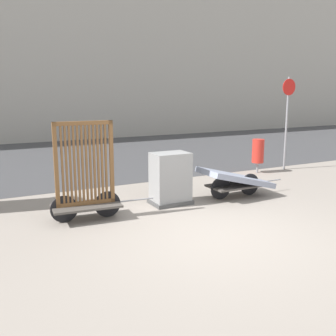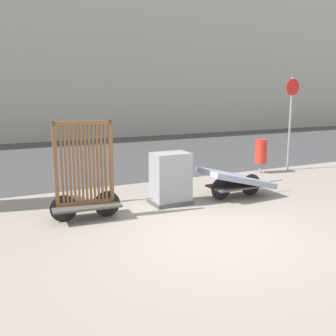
% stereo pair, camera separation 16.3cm
% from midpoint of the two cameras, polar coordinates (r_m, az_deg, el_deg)
% --- Properties ---
extents(ground_plane, '(60.00, 60.00, 0.00)m').
position_cam_midpoint_polar(ground_plane, '(6.59, 6.62, -9.76)').
color(ground_plane, gray).
extents(road_strip, '(56.00, 9.50, 0.01)m').
position_cam_midpoint_polar(road_strip, '(14.49, -13.06, 1.63)').
color(road_strip, '#424244').
rests_on(road_strip, ground_plane).
extents(building_facade, '(48.00, 4.00, 10.40)m').
position_cam_midpoint_polar(building_facade, '(21.11, -18.53, 18.46)').
color(building_facade, '#B2ADA3').
rests_on(building_facade, ground_plane).
extents(bike_cart_with_bedframe, '(1.96, 0.75, 1.82)m').
position_cam_midpoint_polar(bike_cart_with_bedframe, '(7.32, -12.49, -2.24)').
color(bike_cart_with_bedframe, '#4C4742').
rests_on(bike_cart_with_bedframe, ground_plane).
extents(bike_cart_with_mattress, '(2.12, 0.87, 0.70)m').
position_cam_midpoint_polar(bike_cart_with_mattress, '(8.84, 9.29, -1.65)').
color(bike_cart_with_mattress, '#4C4742').
rests_on(bike_cart_with_mattress, ground_plane).
extents(utility_cabinet, '(0.82, 0.59, 1.09)m').
position_cam_midpoint_polar(utility_cabinet, '(8.20, -0.22, -1.81)').
color(utility_cabinet, '#4C4C4C').
rests_on(utility_cabinet, ground_plane).
extents(trash_bin, '(0.34, 0.34, 0.97)m').
position_cam_midpoint_polar(trash_bin, '(11.57, 12.53, 2.40)').
color(trash_bin, gray).
rests_on(trash_bin, ground_plane).
extents(sign_post, '(0.47, 0.06, 2.72)m').
position_cam_midpoint_polar(sign_post, '(12.14, 16.54, 7.70)').
color(sign_post, gray).
rests_on(sign_post, ground_plane).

